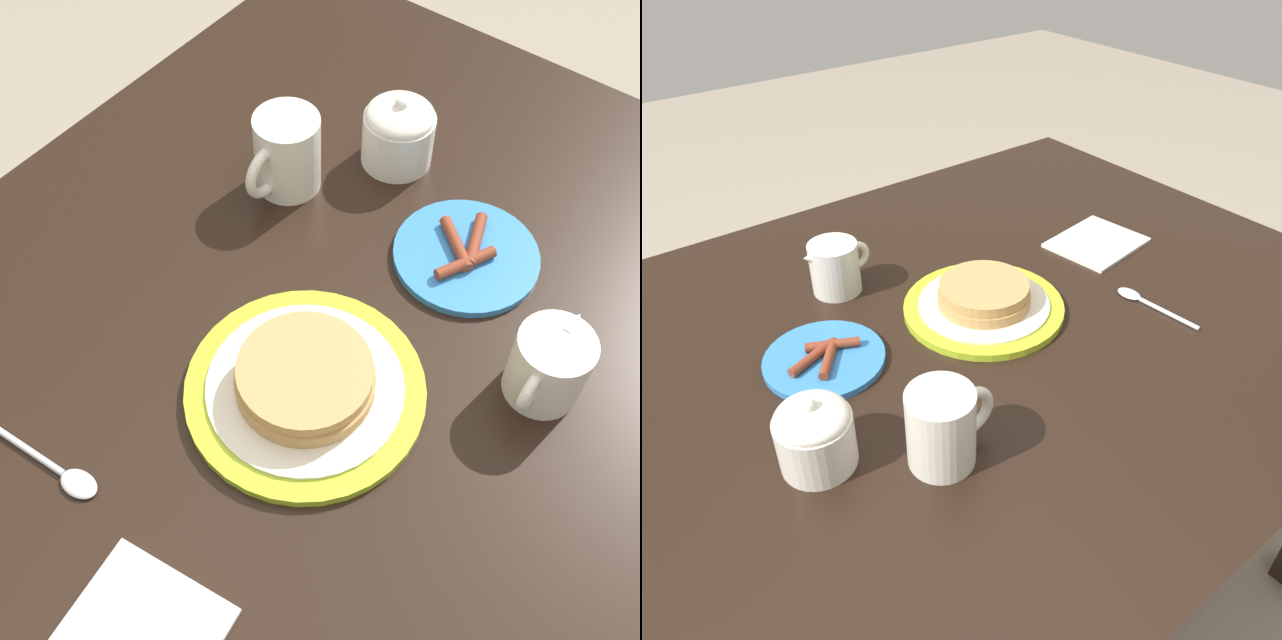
% 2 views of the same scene
% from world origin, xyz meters
% --- Properties ---
extents(ground_plane, '(8.00, 8.00, 0.00)m').
position_xyz_m(ground_plane, '(0.00, 0.00, 0.00)').
color(ground_plane, gray).
extents(dining_table, '(1.26, 1.00, 0.73)m').
position_xyz_m(dining_table, '(0.00, 0.00, 0.62)').
color(dining_table, black).
rests_on(dining_table, ground_plane).
extents(pancake_plate, '(0.25, 0.25, 0.05)m').
position_xyz_m(pancake_plate, '(0.02, 0.01, 0.75)').
color(pancake_plate, '#AAC628').
rests_on(pancake_plate, dining_table).
extents(side_plate_bacon, '(0.17, 0.17, 0.02)m').
position_xyz_m(side_plate_bacon, '(-0.24, 0.04, 0.74)').
color(side_plate_bacon, '#337AC6').
rests_on(side_plate_bacon, dining_table).
extents(coffee_mug, '(0.12, 0.08, 0.10)m').
position_xyz_m(coffee_mug, '(-0.21, -0.20, 0.78)').
color(coffee_mug, silver).
rests_on(coffee_mug, dining_table).
extents(creamer_pitcher, '(0.12, 0.08, 0.10)m').
position_xyz_m(creamer_pitcher, '(-0.14, 0.20, 0.78)').
color(creamer_pitcher, silver).
rests_on(creamer_pitcher, dining_table).
extents(sugar_bowl, '(0.09, 0.09, 0.10)m').
position_xyz_m(sugar_bowl, '(-0.33, -0.11, 0.78)').
color(sugar_bowl, silver).
rests_on(sugar_bowl, dining_table).
extents(spoon, '(0.03, 0.15, 0.01)m').
position_xyz_m(spoon, '(0.24, -0.13, 0.73)').
color(spoon, silver).
rests_on(spoon, dining_table).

